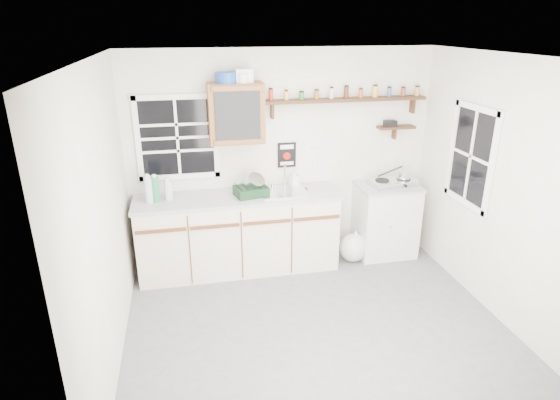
{
  "coord_description": "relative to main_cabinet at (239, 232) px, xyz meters",
  "views": [
    {
      "loc": [
        -1.11,
        -3.64,
        2.76
      ],
      "look_at": [
        -0.25,
        0.55,
        1.12
      ],
      "focal_mm": 30.0,
      "sensor_mm": 36.0,
      "label": 1
    }
  ],
  "objects": [
    {
      "name": "soap_bottle",
      "position": [
        0.7,
        0.16,
        0.56
      ],
      "size": [
        0.12,
        0.12,
        0.21
      ],
      "primitive_type": "imported",
      "rotation": [
        0.0,
        0.0,
        0.35
      ],
      "color": "white",
      "rests_on": "main_cabinet"
    },
    {
      "name": "dish_rack",
      "position": [
        0.17,
        -0.03,
        0.54
      ],
      "size": [
        0.4,
        0.34,
        0.27
      ],
      "rotation": [
        0.0,
        0.0,
        0.22
      ],
      "color": "black",
      "rests_on": "main_cabinet"
    },
    {
      "name": "trash_bag",
      "position": [
        1.39,
        -0.12,
        -0.28
      ],
      "size": [
        0.38,
        0.34,
        0.43
      ],
      "color": "beige",
      "rests_on": "floor"
    },
    {
      "name": "hotplate",
      "position": [
        1.88,
        0.01,
        0.49
      ],
      "size": [
        0.58,
        0.35,
        0.08
      ],
      "rotation": [
        0.0,
        0.0,
        0.11
      ],
      "color": "silver",
      "rests_on": "right_cabinet"
    },
    {
      "name": "upper_cabinet_clutter",
      "position": [
        0.03,
        0.14,
        1.75
      ],
      "size": [
        0.4,
        0.24,
        0.14
      ],
      "color": "#17429A",
      "rests_on": "upper_cabinet"
    },
    {
      "name": "window_back",
      "position": [
        -0.62,
        0.29,
        1.09
      ],
      "size": [
        0.93,
        0.03,
        0.98
      ],
      "color": "black",
      "rests_on": "wall_back"
    },
    {
      "name": "room",
      "position": [
        0.58,
        -1.3,
        0.79
      ],
      "size": [
        3.64,
        3.24,
        2.54
      ],
      "color": "#535356",
      "rests_on": "ground"
    },
    {
      "name": "water_bottles",
      "position": [
        -0.87,
        -0.0,
        0.6
      ],
      "size": [
        0.29,
        0.14,
        0.32
      ],
      "color": "#ACBECA",
      "rests_on": "main_cabinet"
    },
    {
      "name": "rag",
      "position": [
        0.75,
        0.02,
        0.47
      ],
      "size": [
        0.17,
        0.16,
        0.02
      ],
      "primitive_type": "cube",
      "rotation": [
        0.0,
        0.0,
        -0.39
      ],
      "color": "maroon",
      "rests_on": "main_cabinet"
    },
    {
      "name": "sink",
      "position": [
        0.54,
        0.01,
        0.47
      ],
      "size": [
        0.52,
        0.44,
        0.29
      ],
      "color": "silver",
      "rests_on": "main_cabinet"
    },
    {
      "name": "warning_sign",
      "position": [
        0.63,
        0.29,
        0.82
      ],
      "size": [
        0.22,
        0.02,
        0.3
      ],
      "color": "black",
      "rests_on": "wall_back"
    },
    {
      "name": "upper_cabinet",
      "position": [
        0.03,
        0.14,
        1.36
      ],
      "size": [
        0.6,
        0.32,
        0.65
      ],
      "color": "brown",
      "rests_on": "wall_back"
    },
    {
      "name": "window_right",
      "position": [
        2.37,
        -0.75,
        0.99
      ],
      "size": [
        0.03,
        0.78,
        1.08
      ],
      "color": "black",
      "rests_on": "wall_back"
    },
    {
      "name": "main_cabinet",
      "position": [
        0.0,
        0.0,
        0.0
      ],
      "size": [
        2.31,
        0.63,
        0.92
      ],
      "color": "beige",
      "rests_on": "floor"
    },
    {
      "name": "spice_shelf",
      "position": [
        1.32,
        0.21,
        1.47
      ],
      "size": [
        1.91,
        0.18,
        0.35
      ],
      "color": "black",
      "rests_on": "wall_back"
    },
    {
      "name": "right_cabinet",
      "position": [
        1.83,
        0.03,
        -0.01
      ],
      "size": [
        0.73,
        0.57,
        0.91
      ],
      "color": "silver",
      "rests_on": "floor"
    },
    {
      "name": "secondary_shelf",
      "position": [
        1.94,
        0.22,
        1.12
      ],
      "size": [
        0.45,
        0.16,
        0.24
      ],
      "color": "black",
      "rests_on": "wall_back"
    },
    {
      "name": "saucepan",
      "position": [
        2.01,
        0.01,
        0.57
      ],
      "size": [
        0.37,
        0.19,
        0.16
      ],
      "rotation": [
        0.0,
        0.0,
        -0.25
      ],
      "color": "silver",
      "rests_on": "hotplate"
    }
  ]
}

